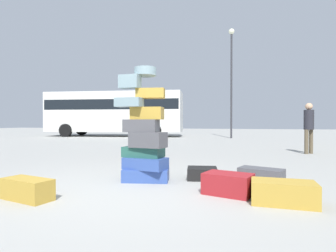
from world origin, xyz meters
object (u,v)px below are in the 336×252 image
at_px(suitcase_tan_behind_tower, 27,189).
at_px(lamp_post, 231,68).
at_px(suitcase_tower, 144,137).
at_px(person_tourist_with_camera, 309,124).
at_px(suitcase_charcoal_left_side, 261,174).
at_px(person_bearded_onlooker, 137,125).
at_px(suitcase_maroon_white_trunk, 228,184).
at_px(suitcase_black_foreground_far, 202,173).
at_px(suitcase_tan_foreground_near, 283,193).
at_px(parked_bus, 115,111).

height_order(suitcase_tan_behind_tower, lamp_post, lamp_post).
distance_m(suitcase_tower, person_tourist_with_camera, 6.35).
relative_size(suitcase_charcoal_left_side, person_bearded_onlooker, 0.47).
bearing_deg(suitcase_charcoal_left_side, person_bearded_onlooker, 166.53).
bearing_deg(suitcase_maroon_white_trunk, suitcase_charcoal_left_side, 82.46).
bearing_deg(suitcase_black_foreground_far, suitcase_tan_foreground_near, -54.98).
distance_m(suitcase_maroon_white_trunk, person_bearded_onlooker, 4.27).
height_order(suitcase_tan_behind_tower, person_bearded_onlooker, person_bearded_onlooker).
bearing_deg(person_bearded_onlooker, suitcase_charcoal_left_side, 52.71).
distance_m(suitcase_charcoal_left_side, suitcase_tan_behind_tower, 3.63).
relative_size(suitcase_tower, suitcase_charcoal_left_side, 2.66).
relative_size(suitcase_tan_foreground_near, person_bearded_onlooker, 0.49).
bearing_deg(person_tourist_with_camera, suitcase_tower, 13.55).
xyz_separation_m(person_bearded_onlooker, person_tourist_with_camera, (4.88, 2.43, 0.05)).
distance_m(person_bearded_onlooker, parked_bus, 12.53).
xyz_separation_m(suitcase_tower, parked_bus, (-7.28, 13.69, 1.08)).
xyz_separation_m(suitcase_charcoal_left_side, suitcase_tan_foreground_near, (0.17, -1.39, 0.04)).
bearing_deg(suitcase_tan_foreground_near, suitcase_black_foreground_far, 136.09).
bearing_deg(lamp_post, suitcase_tan_behind_tower, -97.71).
height_order(suitcase_tower, parked_bus, parked_bus).
bearing_deg(person_tourist_with_camera, suitcase_maroon_white_trunk, 27.28).
bearing_deg(parked_bus, suitcase_tower, -69.61).
height_order(suitcase_tan_foreground_near, person_tourist_with_camera, person_tourist_with_camera).
height_order(suitcase_tan_behind_tower, person_tourist_with_camera, person_tourist_with_camera).
xyz_separation_m(suitcase_tan_behind_tower, person_bearded_onlooker, (-0.16, 4.21, 0.78)).
bearing_deg(suitcase_black_foreground_far, suitcase_tan_behind_tower, -146.31).
relative_size(person_bearded_onlooker, person_tourist_with_camera, 0.95).
xyz_separation_m(suitcase_charcoal_left_side, suitcase_maroon_white_trunk, (-0.51, -1.12, 0.04)).
relative_size(suitcase_maroon_white_trunk, parked_bus, 0.06).
height_order(suitcase_maroon_white_trunk, suitcase_tan_foreground_near, suitcase_maroon_white_trunk).
relative_size(suitcase_tan_foreground_near, person_tourist_with_camera, 0.46).
xyz_separation_m(suitcase_black_foreground_far, suitcase_tan_foreground_near, (1.16, -1.19, 0.04)).
distance_m(suitcase_tan_behind_tower, person_bearded_onlooker, 4.28).
distance_m(person_tourist_with_camera, lamp_post, 9.36).
relative_size(suitcase_tower, suitcase_black_foreground_far, 3.80).
bearing_deg(suitcase_charcoal_left_side, person_tourist_with_camera, 90.14).
xyz_separation_m(parked_bus, lamp_post, (8.23, -0.26, 2.62)).
distance_m(suitcase_black_foreground_far, suitcase_tan_foreground_near, 1.66).
bearing_deg(suitcase_tower, suitcase_maroon_white_trunk, -19.80).
xyz_separation_m(suitcase_tower, person_tourist_with_camera, (3.66, 5.18, 0.21)).
xyz_separation_m(suitcase_maroon_white_trunk, suitcase_tan_behind_tower, (-2.48, -0.94, -0.01)).
bearing_deg(suitcase_charcoal_left_side, suitcase_tan_behind_tower, -124.53).
height_order(suitcase_charcoal_left_side, suitcase_maroon_white_trunk, suitcase_maroon_white_trunk).
bearing_deg(person_bearded_onlooker, parked_bus, -153.96).
relative_size(suitcase_tower, parked_bus, 0.19).
bearing_deg(suitcase_tan_foreground_near, suitcase_tower, 161.13).
bearing_deg(suitcase_tower, suitcase_charcoal_left_side, 17.48).
distance_m(suitcase_tan_behind_tower, suitcase_tan_foreground_near, 3.22).
height_order(suitcase_black_foreground_far, parked_bus, parked_bus).
height_order(suitcase_black_foreground_far, person_tourist_with_camera, person_tourist_with_camera).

